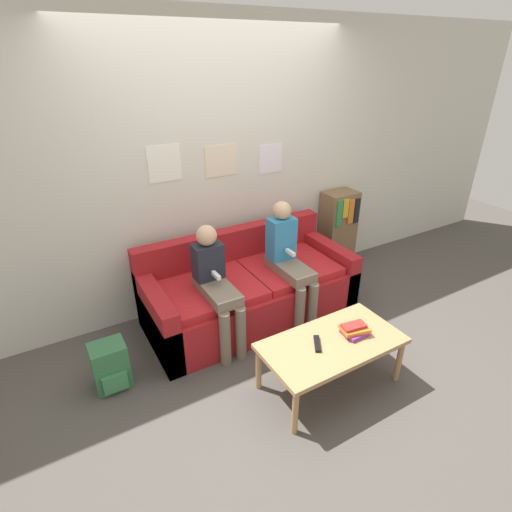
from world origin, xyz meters
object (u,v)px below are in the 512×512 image
object	(u,v)px
couch	(249,291)
backpack	(111,366)
person_right	(289,259)
coffee_table	(332,346)
tv_remote	(317,344)
bookshelf	(338,231)
person_left	(216,283)

from	to	relation	value
couch	backpack	xyz separation A→B (m)	(-1.34, -0.27, -0.09)
couch	person_right	bearing A→B (deg)	-32.58
coffee_table	tv_remote	size ratio (longest dim) A/B	6.33
couch	coffee_table	xyz separation A→B (m)	(0.09, -1.08, 0.08)
bookshelf	coffee_table	bearing A→B (deg)	-131.57
person_left	tv_remote	xyz separation A→B (m)	(0.39, -0.85, -0.18)
person_left	person_right	size ratio (longest dim) A/B	0.94
backpack	coffee_table	bearing A→B (deg)	-29.74
couch	tv_remote	xyz separation A→B (m)	(-0.03, -1.06, 0.14)
coffee_table	backpack	distance (m)	1.65
coffee_table	person_left	size ratio (longest dim) A/B	1.00
person_left	tv_remote	distance (m)	0.95
tv_remote	backpack	world-z (taller)	tv_remote
coffee_table	person_right	size ratio (longest dim) A/B	0.93
tv_remote	backpack	size ratio (longest dim) A/B	0.44
coffee_table	person_right	world-z (taller)	person_right
person_left	tv_remote	bearing A→B (deg)	-65.65
couch	person_left	size ratio (longest dim) A/B	1.83
person_right	backpack	size ratio (longest dim) A/B	3.01
person_left	backpack	bearing A→B (deg)	-175.96
couch	person_right	world-z (taller)	person_right
coffee_table	person_left	bearing A→B (deg)	119.89
person_right	backpack	bearing A→B (deg)	-177.42
person_right	bookshelf	bearing A→B (deg)	27.30
couch	coffee_table	world-z (taller)	couch
couch	person_left	xyz separation A→B (m)	(-0.42, -0.20, 0.31)
person_left	backpack	distance (m)	1.01
person_right	bookshelf	world-z (taller)	person_right
person_right	bookshelf	xyz separation A→B (m)	(1.04, 0.54, -0.16)
person_left	bookshelf	distance (m)	1.86
couch	backpack	size ratio (longest dim) A/B	5.17
couch	tv_remote	bearing A→B (deg)	-91.77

